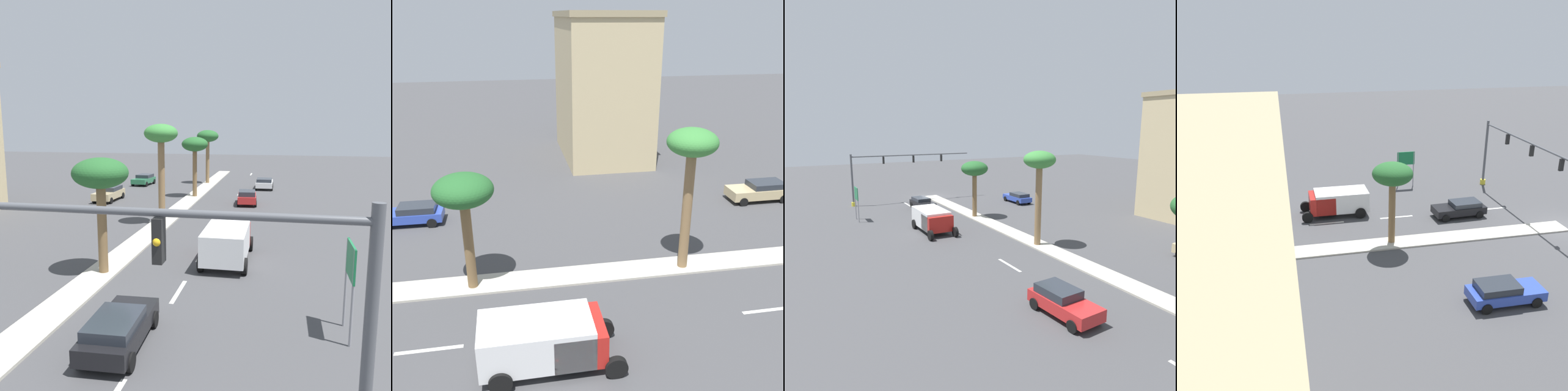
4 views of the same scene
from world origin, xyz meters
The scene contains 20 objects.
ground_plane centered at (0.00, 24.89, 0.00)m, with size 160.00×160.00×0.00m, color #424244.
median_curb centered at (0.00, 32.00, 0.06)m, with size 1.80×64.00×0.12m, color #B7B2A3.
lane_stripe_far centered at (4.61, 12.50, 0.01)m, with size 0.20×2.80×0.01m, color silver.
lane_stripe_right centered at (4.61, 18.36, 0.01)m, with size 0.20×2.80×0.01m, color silver.
lane_stripe_front centered at (4.61, 28.07, 0.01)m, with size 0.20×2.80×0.01m, color silver.
lane_stripe_leading centered at (4.61, 41.87, 0.01)m, with size 0.20×2.80×0.01m, color silver.
lane_stripe_left centered at (4.61, 43.20, 0.01)m, with size 0.20×2.80×0.01m, color silver.
lane_stripe_mid centered at (4.61, 61.28, 0.01)m, with size 0.20×2.80×0.01m, color silver.
traffic_signal_gantry centered at (6.58, 1.75, 4.33)m, with size 16.14×0.53×6.49m.
directional_road_sign centered at (11.78, 9.66, 2.61)m, with size 0.10×1.76×3.58m.
palm_tree_far centered at (0.16, 14.09, 5.15)m, with size 2.89×2.89×6.05m.
palm_tree_near centered at (0.14, 25.37, 6.57)m, with size 2.59×2.59×7.76m.
palm_tree_rear centered at (0.10, 38.49, 5.49)m, with size 2.81×2.81×6.40m.
palm_tree_inboard centered at (-0.37, 49.31, 6.02)m, with size 2.85×2.85×6.99m.
sedan_green_left centered at (-8.36, 46.52, 0.73)m, with size 2.29×4.03×1.35m.
sedan_white_outboard centered at (7.28, 46.05, 0.73)m, with size 2.12×4.16×1.33m.
sedan_black_leading centered at (3.74, 7.21, 0.72)m, with size 2.05×4.42×1.31m.
sedan_tan_front centered at (-8.24, 34.73, 0.78)m, with size 2.02×4.59×1.44m.
sedan_red_center centered at (6.01, 35.34, 0.76)m, with size 2.11×4.02×1.43m.
box_truck centered at (6.29, 17.38, 1.22)m, with size 2.63×5.62×2.11m.
Camera 1 is at (9.15, -5.88, 7.82)m, focal length 38.74 mm.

